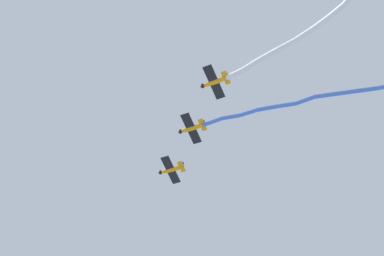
% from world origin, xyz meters
% --- Properties ---
extents(airplane_lead, '(6.51, 4.88, 1.62)m').
position_xyz_m(airplane_lead, '(0.75, 3.85, 74.41)').
color(airplane_lead, orange).
extents(airplane_left_wing, '(6.48, 4.84, 1.62)m').
position_xyz_m(airplane_left_wing, '(-5.89, -3.09, 74.66)').
color(airplane_left_wing, orange).
extents(smoke_trail_left_wing, '(5.34, 31.54, 2.34)m').
position_xyz_m(smoke_trail_left_wing, '(-3.96, -20.85, 74.01)').
color(smoke_trail_left_wing, '#4C75DB').
extents(airplane_right_wing, '(6.44, 4.80, 1.62)m').
position_xyz_m(airplane_right_wing, '(-12.52, -10.04, 74.91)').
color(airplane_right_wing, orange).
extents(smoke_trail_right_wing, '(5.50, 23.04, 3.33)m').
position_xyz_m(smoke_trail_right_wing, '(-14.16, -23.64, 75.73)').
color(smoke_trail_right_wing, white).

